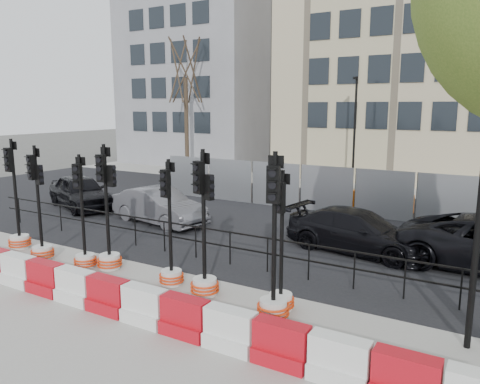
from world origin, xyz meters
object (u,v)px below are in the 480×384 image
Objects in this scene: car_a at (81,192)px; car_c at (358,232)px; traffic_signal_h at (281,282)px; traffic_signal_d at (109,240)px; traffic_signal_a at (18,227)px.

car_a reaches higher than car_c.
traffic_signal_h is 13.23m from car_a.
car_a is at bearing 138.85° from traffic_signal_d.
traffic_signal_d is at bearing -173.54° from traffic_signal_h.
traffic_signal_d reaches higher than car_c.
traffic_signal_d reaches higher than car_a.
car_c is at bearing 28.79° from traffic_signal_a.
traffic_signal_h reaches higher than car_a.
traffic_signal_d is 7.48m from car_c.
traffic_signal_d is 0.73× the size of car_c.
car_c is at bearing -68.66° from car_a.
traffic_signal_a is 1.00× the size of traffic_signal_d.
traffic_signal_h reaches higher than car_c.
traffic_signal_a is 3.92m from traffic_signal_d.
traffic_signal_h is (5.27, 0.02, -0.18)m from traffic_signal_d.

